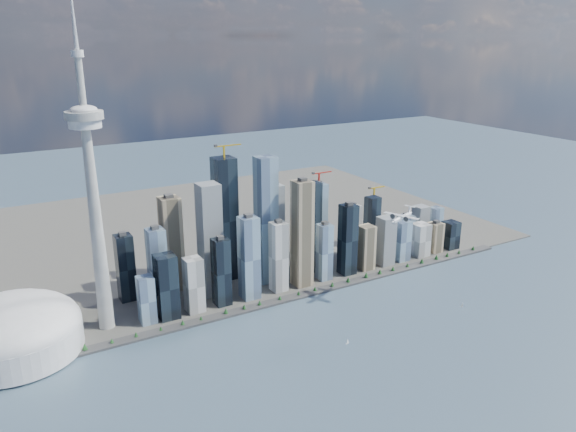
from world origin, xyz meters
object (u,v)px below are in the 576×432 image
sailboat_east (462,305)px  sailboat_west (347,342)px  dome_stadium (13,331)px  airplane (402,217)px  needle_tower (93,192)px

sailboat_east → sailboat_west: bearing=-158.7°
dome_stadium → airplane: size_ratio=2.76×
sailboat_west → dome_stadium: bearing=140.1°
dome_stadium → airplane: bearing=-13.5°
needle_tower → sailboat_east: (573.19, -243.12, -232.93)m
dome_stadium → sailboat_east: (713.19, -233.12, -36.53)m
dome_stadium → sailboat_east: dome_stadium is taller
dome_stadium → sailboat_east: 751.21m
airplane → sailboat_east: size_ratio=7.99×
sailboat_west → sailboat_east: sailboat_west is taller
needle_tower → airplane: 521.59m
sailboat_east → dome_stadium: bearing=-176.7°
dome_stadium → needle_tower: bearing=4.1°
needle_tower → airplane: needle_tower is taller
needle_tower → sailboat_west: size_ratio=58.83×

